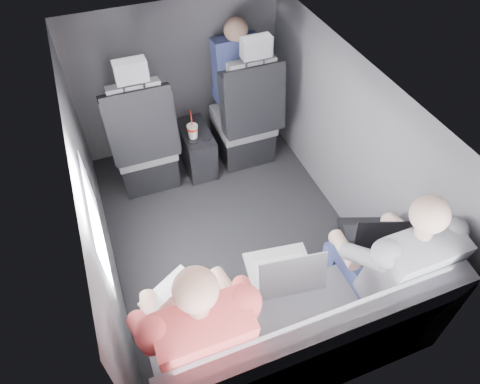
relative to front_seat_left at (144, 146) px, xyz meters
name	(u,v)px	position (x,y,z in m)	size (l,w,h in m)	color
floor	(232,236)	(0.45, -0.84, -0.40)	(2.60, 2.60, 0.00)	black
ceiling	(228,88)	(0.45, -0.84, 0.95)	(2.60, 2.60, 0.00)	#B2B2AD
panel_left	(95,211)	(-0.45, -0.84, 0.27)	(0.02, 2.60, 1.35)	#56565B
panel_right	(346,144)	(1.35, -0.84, 0.27)	(0.02, 2.60, 1.35)	#56565B
panel_front	(179,78)	(0.45, 0.46, 0.27)	(1.80, 0.02, 1.35)	#56565B
panel_back	(324,350)	(0.45, -2.14, 0.27)	(1.80, 0.02, 1.35)	#56565B
side_window	(96,221)	(-0.43, -1.14, 0.50)	(0.02, 0.75, 0.42)	white
seatbelt	(254,93)	(0.90, -0.17, 0.40)	(0.05, 0.01, 0.65)	black
front_seat_left	(144,146)	(0.00, 0.00, 0.00)	(0.52, 0.58, 1.26)	black
front_seat_right	(246,122)	(0.90, 0.00, 0.00)	(0.52, 0.58, 1.26)	black
center_console	(197,149)	(0.45, 0.04, -0.20)	(0.24, 0.48, 0.41)	black
rear_bench	(295,340)	(0.45, -1.90, -0.09)	(1.60, 0.57, 0.92)	slate
soda_cup	(193,131)	(0.41, -0.04, 0.07)	(0.09, 0.09, 0.28)	white
laptop_white	(177,300)	(-0.14, -1.60, 0.23)	(0.40, 0.45, 0.25)	silver
laptop_silver	(284,270)	(0.48, -1.64, 0.24)	(0.41, 0.38, 0.27)	#AEAEB3
laptop_black	(372,234)	(1.08, -1.59, 0.23)	(0.39, 0.40, 0.23)	black
passenger_rear_left	(198,329)	(-0.08, -1.81, 0.25)	(0.54, 0.66, 1.29)	#2D2E32
passenger_rear_right	(389,262)	(1.05, -1.81, 0.24)	(0.53, 0.64, 1.26)	navy
passenger_front_right	(236,72)	(0.91, 0.26, 0.35)	(0.39, 0.39, 0.79)	navy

